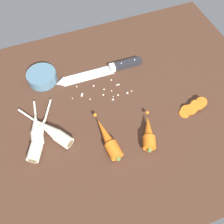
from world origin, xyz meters
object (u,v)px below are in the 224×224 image
Objects in this scene: whole_carrot_second at (149,133)px; parsnip_mid_left at (36,128)px; carrot_slice_stack at (193,108)px; whole_carrot at (108,139)px; parsnip_front at (52,132)px; parsnip_mid_right at (39,139)px; chefs_knife at (98,72)px; prep_bowl at (42,77)px.

whole_carrot_second is 0.81× the size of parsnip_mid_left.
carrot_slice_stack is at bearing -11.53° from parsnip_mid_left.
whole_carrot is 18.66cm from parsnip_front.
parsnip_mid_left is at bearing 156.12° from whole_carrot_second.
parsnip_mid_right is at bearing 162.12° from whole_carrot_second.
whole_carrot is 24.15cm from parsnip_mid_left.
parsnip_mid_right is at bearing -168.19° from parsnip_front.
chefs_knife is 1.96× the size of parsnip_mid_left.
whole_carrot reaches higher than carrot_slice_stack.
whole_carrot_second reaches higher than parsnip_mid_right.
parsnip_front is at bearing 150.16° from whole_carrot.
parsnip_mid_left is 0.79× the size of parsnip_mid_right.
whole_carrot is 22.45cm from parsnip_mid_right.
parsnip_mid_right is at bearing -104.77° from prep_bowl.
chefs_knife is at bearing 37.33° from parsnip_mid_right.
whole_carrot_second is (6.27, -32.13, 1.45)cm from chefs_knife.
carrot_slice_stack is (53.25, -10.86, -0.90)cm from parsnip_mid_left.
whole_carrot reaches higher than parsnip_front.
chefs_knife is 30.29cm from whole_carrot.
chefs_knife is 21.53cm from prep_bowl.
carrot_slice_stack is (19.34, 4.15, -1.02)cm from whole_carrot_second.
chefs_knife is at bearing 101.04° from whole_carrot_second.
parsnip_mid_left reaches higher than carrot_slice_stack.
chefs_knife is at bearing 132.46° from carrot_slice_stack.
whole_carrot is 1.72× the size of prep_bowl.
parsnip_mid_left is (-20.76, 12.35, -0.12)cm from whole_carrot.
prep_bowl is at bearing 145.47° from carrot_slice_stack.
carrot_slice_stack is at bearing -7.29° from parsnip_mid_right.
parsnip_mid_left is at bearing 149.25° from whole_carrot.
whole_carrot is at bearing -30.75° from parsnip_mid_left.
parsnip_mid_left is at bearing 88.65° from parsnip_mid_right.
prep_bowl is (-14.18, 33.60, 0.05)cm from whole_carrot.
parsnip_mid_right is (-4.66, -0.98, -0.00)cm from parsnip_front.
parsnip_mid_left and parsnip_mid_right have the same top height.
parsnip_mid_right is (-27.74, -21.16, 1.33)cm from chefs_knife.
whole_carrot is at bearing -21.73° from parsnip_mid_right.
parsnip_mid_right is (-20.85, 8.31, -0.12)cm from whole_carrot.
prep_bowl is (-21.07, 4.14, 1.50)cm from chefs_knife.
parsnip_front is 0.94× the size of parsnip_mid_right.
parsnip_mid_right reaches higher than chefs_knife.
prep_bowl is (6.67, 25.29, 0.17)cm from parsnip_mid_right.
chefs_knife is 32.54cm from parsnip_mid_left.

